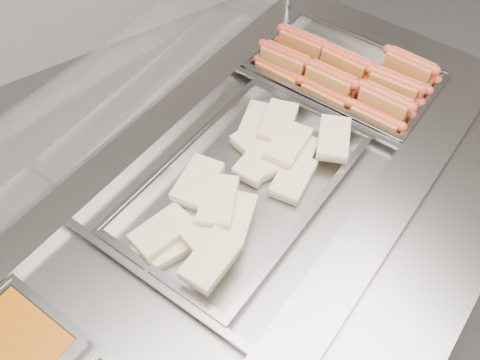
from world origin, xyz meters
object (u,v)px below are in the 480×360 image
steam_counter (231,278)px  pan_wraps (242,189)px  pan_hotdogs (343,81)px  sneeze_guard (148,55)px

steam_counter → pan_wraps: 0.46m
steam_counter → pan_hotdogs: pan_hotdogs is taller
steam_counter → pan_hotdogs: bearing=20.4°
pan_wraps → steam_counter: bearing=-159.6°
steam_counter → pan_hotdogs: 0.80m
sneeze_guard → pan_wraps: bearing=-54.2°
sneeze_guard → pan_hotdogs: 0.83m
steam_counter → sneeze_guard: sneeze_guard is taller
steam_counter → sneeze_guard: size_ratio=1.24×
steam_counter → pan_wraps: bearing=20.4°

